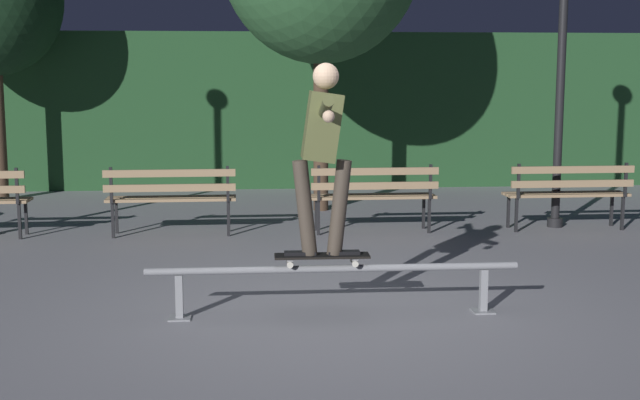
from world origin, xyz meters
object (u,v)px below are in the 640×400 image
at_px(skateboard, 322,256).
at_px(lamp_post_right, 562,36).
at_px(park_bench_right_center, 373,191).
at_px(park_bench_rightmost, 568,189).
at_px(skateboarder, 322,142).
at_px(park_bench_left_center, 171,193).
at_px(grind_rail, 334,276).

xyz_separation_m(skateboard, lamp_post_right, (3.42, 3.92, 1.98)).
xyz_separation_m(park_bench_right_center, park_bench_rightmost, (2.53, 0.00, 0.00)).
relative_size(skateboarder, park_bench_rightmost, 0.97).
distance_m(skateboard, park_bench_left_center, 4.00).
bearing_deg(park_bench_rightmost, skateboard, -133.47).
height_order(park_bench_left_center, park_bench_right_center, same).
distance_m(grind_rail, skateboarder, 1.10).
bearing_deg(park_bench_rightmost, park_bench_left_center, 180.00).
distance_m(park_bench_left_center, lamp_post_right, 5.36).
xyz_separation_m(grind_rail, skateboard, (-0.10, 0.00, 0.16)).
bearing_deg(skateboarder, lamp_post_right, 48.98).
height_order(grind_rail, lamp_post_right, lamp_post_right).
bearing_deg(park_bench_left_center, park_bench_right_center, 0.00).
xyz_separation_m(park_bench_right_center, lamp_post_right, (2.46, 0.25, 1.94)).
height_order(grind_rail, skateboarder, skateboarder).
relative_size(skateboard, park_bench_left_center, 0.49).
bearing_deg(skateboarder, grind_rail, 0.02).
relative_size(park_bench_left_center, park_bench_right_center, 1.00).
bearing_deg(park_bench_rightmost, skateboarder, -133.44).
distance_m(skateboard, skateboarder, 0.94).
bearing_deg(skateboard, skateboarder, -0.67).
relative_size(skateboard, park_bench_rightmost, 0.49).
bearing_deg(skateboard, lamp_post_right, 48.96).
height_order(grind_rail, park_bench_left_center, park_bench_left_center).
distance_m(grind_rail, park_bench_right_center, 3.78).
xyz_separation_m(skateboarder, lamp_post_right, (3.41, 3.92, 1.05)).
bearing_deg(lamp_post_right, grind_rail, -130.24).
xyz_separation_m(grind_rail, park_bench_left_center, (-1.67, 3.68, 0.20)).
height_order(skateboard, lamp_post_right, lamp_post_right).
xyz_separation_m(skateboarder, park_bench_right_center, (0.95, 3.68, -0.90)).
bearing_deg(grind_rail, skateboard, 180.00).
bearing_deg(park_bench_left_center, skateboarder, -66.81).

